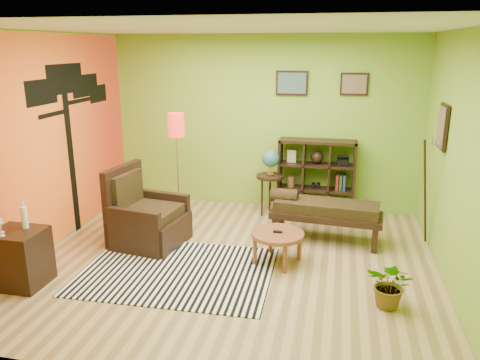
% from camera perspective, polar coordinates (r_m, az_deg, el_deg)
% --- Properties ---
extents(ground, '(5.00, 5.00, 0.00)m').
position_cam_1_polar(ground, '(5.97, -0.94, -9.91)').
color(ground, tan).
rests_on(ground, ground).
extents(room_shell, '(5.04, 4.54, 2.82)m').
position_cam_1_polar(room_shell, '(5.46, -1.95, 7.49)').
color(room_shell, '#81B736').
rests_on(room_shell, ground).
extents(zebra_rug, '(2.30, 1.72, 0.01)m').
position_cam_1_polar(zebra_rug, '(5.78, -7.67, -10.92)').
color(zebra_rug, white).
rests_on(zebra_rug, ground).
extents(coffee_table, '(0.65, 0.65, 0.42)m').
position_cam_1_polar(coffee_table, '(5.83, 4.61, -6.90)').
color(coffee_table, brown).
rests_on(coffee_table, ground).
extents(armchair, '(0.99, 0.99, 1.06)m').
position_cam_1_polar(armchair, '(6.51, -11.46, -4.87)').
color(armchair, black).
rests_on(armchair, ground).
extents(side_cabinet, '(0.55, 0.50, 0.96)m').
position_cam_1_polar(side_cabinet, '(5.86, -25.26, -8.53)').
color(side_cabinet, black).
rests_on(side_cabinet, ground).
extents(floor_lamp, '(0.25, 0.25, 1.68)m').
position_cam_1_polar(floor_lamp, '(6.90, -7.76, 5.45)').
color(floor_lamp, silver).
rests_on(floor_lamp, ground).
extents(globe_table, '(0.43, 0.43, 1.06)m').
position_cam_1_polar(globe_table, '(7.33, 3.72, 1.73)').
color(globe_table, black).
rests_on(globe_table, ground).
extents(cube_shelf, '(1.20, 0.35, 1.20)m').
position_cam_1_polar(cube_shelf, '(7.53, 9.37, 0.35)').
color(cube_shelf, black).
rests_on(cube_shelf, ground).
extents(bench, '(1.55, 0.66, 0.70)m').
position_cam_1_polar(bench, '(6.52, 10.10, -3.62)').
color(bench, black).
rests_on(bench, ground).
extents(potted_plant, '(0.63, 0.66, 0.40)m').
position_cam_1_polar(potted_plant, '(5.17, 17.89, -12.58)').
color(potted_plant, '#26661E').
rests_on(potted_plant, ground).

